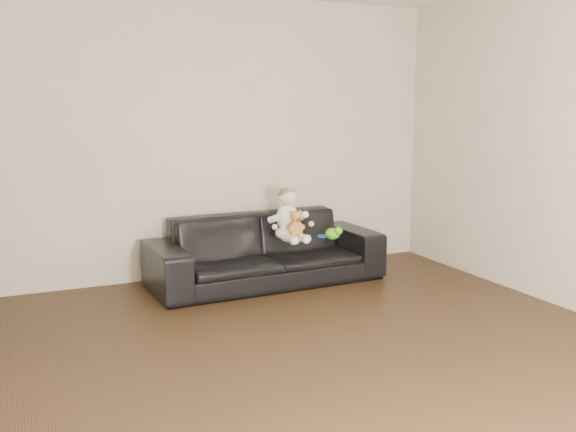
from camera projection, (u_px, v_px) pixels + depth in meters
name	position (u px, v px, depth m)	size (l,w,h in m)	color
floor	(321.00, 393.00, 3.65)	(5.50, 5.50, 0.00)	#382513
wall_back	(187.00, 139.00, 5.90)	(5.00, 5.00, 0.00)	beige
sofa	(266.00, 250.00, 5.85)	(2.11, 0.82, 0.62)	black
baby	(289.00, 217.00, 5.77)	(0.36, 0.43, 0.48)	#FDD7D5
teddy_bear	(296.00, 224.00, 5.65)	(0.15, 0.15, 0.24)	#C48538
toy_green	(332.00, 234.00, 5.82)	(0.13, 0.15, 0.11)	#4FCD18
toy_rattle	(333.00, 236.00, 5.85)	(0.06, 0.06, 0.06)	orange
toy_blue_disc	(323.00, 236.00, 5.95)	(0.11, 0.11, 0.02)	blue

